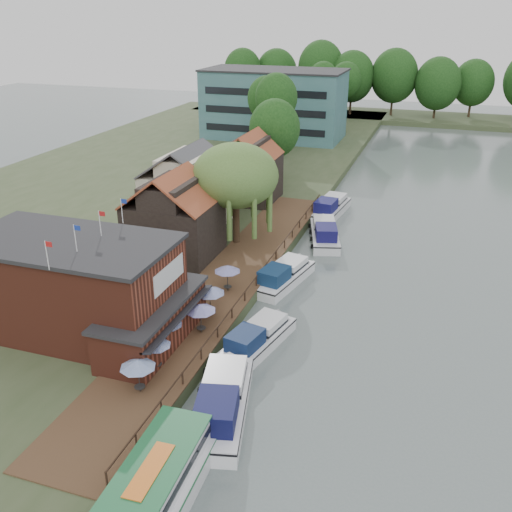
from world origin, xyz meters
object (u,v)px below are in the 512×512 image
(cottage_c, at_px, (249,167))
(swan, at_px, (163,448))
(pub, at_px, (95,289))
(cruiser_3, at_px, (325,231))
(umbrella_0, at_px, (139,376))
(cruiser_4, at_px, (331,205))
(umbrella_5, at_px, (227,278))
(umbrella_1, at_px, (156,354))
(cruiser_2, at_px, (283,273))
(cottage_a, at_px, (174,215))
(umbrella_3, at_px, (201,318))
(cottage_b, at_px, (189,184))
(willow, at_px, (236,195))
(hotel_block, at_px, (274,104))
(umbrella_4, at_px, (210,300))
(cruiser_0, at_px, (221,397))
(umbrella_2, at_px, (169,333))
(cruiser_1, at_px, (257,335))

(cottage_c, xyz_separation_m, swan, (9.68, -42.85, -5.03))
(pub, distance_m, cruiser_3, 28.49)
(umbrella_0, relative_size, cruiser_3, 0.24)
(cruiser_4, bearing_deg, umbrella_5, -92.34)
(umbrella_1, relative_size, cruiser_2, 0.25)
(cottage_a, xyz_separation_m, cruiser_3, (12.61, 10.79, -4.06))
(umbrella_3, bearing_deg, cruiser_4, 84.38)
(pub, bearing_deg, cottage_c, 90.00)
(umbrella_3, height_order, cruiser_3, umbrella_3)
(umbrella_3, relative_size, cruiser_4, 0.24)
(cottage_b, distance_m, willow, 9.07)
(hotel_block, height_order, umbrella_4, hotel_block)
(cruiser_2, bearing_deg, willow, 151.22)
(cottage_c, distance_m, umbrella_0, 40.21)
(cruiser_0, height_order, swan, cruiser_0)
(swan, bearing_deg, umbrella_2, 113.65)
(cottage_c, bearing_deg, cruiser_0, -73.20)
(cruiser_0, height_order, cruiser_4, cruiser_0)
(cottage_c, distance_m, umbrella_2, 34.95)
(cottage_c, distance_m, umbrella_1, 37.65)
(umbrella_0, bearing_deg, hotel_block, 100.69)
(hotel_block, height_order, swan, hotel_block)
(cottage_a, xyz_separation_m, umbrella_4, (7.81, -9.88, -2.96))
(cottage_a, relative_size, cottage_b, 0.90)
(umbrella_5, height_order, cruiser_3, umbrella_5)
(cottage_b, relative_size, umbrella_0, 4.04)
(pub, distance_m, umbrella_3, 7.97)
(umbrella_5, distance_m, cruiser_1, 7.80)
(umbrella_5, bearing_deg, umbrella_3, -85.13)
(umbrella_4, relative_size, cruiser_1, 0.26)
(willow, distance_m, umbrella_4, 15.74)
(hotel_block, height_order, cruiser_4, hotel_block)
(hotel_block, height_order, cruiser_3, hotel_block)
(umbrella_3, relative_size, umbrella_4, 0.98)
(umbrella_3, bearing_deg, cruiser_2, 75.80)
(pub, xyz_separation_m, cruiser_1, (11.38, 3.24, -3.56))
(umbrella_5, height_order, cruiser_2, umbrella_5)
(umbrella_1, xyz_separation_m, umbrella_3, (0.94, 5.29, 0.00))
(umbrella_3, height_order, swan, umbrella_3)
(cottage_b, bearing_deg, umbrella_0, -71.12)
(cruiser_4, bearing_deg, hotel_block, 122.96)
(umbrella_5, bearing_deg, cruiser_1, -52.27)
(willow, xyz_separation_m, umbrella_0, (2.96, -25.58, -3.93))
(cruiser_2, height_order, cruiser_4, cruiser_4)
(cruiser_2, bearing_deg, umbrella_3, -92.24)
(pub, relative_size, umbrella_4, 8.29)
(cottage_a, relative_size, umbrella_5, 3.62)
(umbrella_0, xyz_separation_m, cruiser_0, (5.24, 0.83, -0.98))
(umbrella_4, height_order, swan, umbrella_4)
(umbrella_0, bearing_deg, willow, 96.60)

